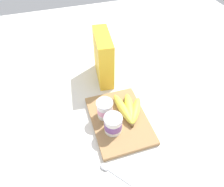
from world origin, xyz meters
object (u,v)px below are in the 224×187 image
object	(u,v)px
cutting_board	(119,120)
cereal_box	(103,58)
yogurt_cup_front	(113,124)
banana_bunch	(129,109)
spoon	(111,171)
yogurt_cup_back	(105,109)

from	to	relation	value
cutting_board	cereal_box	size ratio (longest dim) A/B	1.30
yogurt_cup_front	cutting_board	bearing A→B (deg)	-43.01
banana_bunch	spoon	xyz separation A→B (m)	(-0.22, 0.15, -0.03)
yogurt_cup_front	spoon	distance (m)	0.17
cereal_box	yogurt_cup_front	xyz separation A→B (m)	(-0.35, 0.06, -0.06)
cereal_box	spoon	size ratio (longest dim) A/B	2.13
cutting_board	yogurt_cup_back	distance (m)	0.08
cereal_box	yogurt_cup_back	world-z (taller)	cereal_box
cutting_board	cereal_box	world-z (taller)	cereal_box
banana_bunch	spoon	bearing A→B (deg)	146.08
yogurt_cup_back	banana_bunch	distance (m)	0.11
yogurt_cup_front	banana_bunch	distance (m)	0.12
yogurt_cup_back	cereal_box	bearing A→B (deg)	-14.87
cutting_board	spoon	bearing A→B (deg)	153.33
cutting_board	banana_bunch	xyz separation A→B (m)	(0.02, -0.05, 0.03)
yogurt_cup_front	yogurt_cup_back	world-z (taller)	yogurt_cup_back
cereal_box	yogurt_cup_back	distance (m)	0.28
yogurt_cup_front	banana_bunch	size ratio (longest dim) A/B	0.44
cereal_box	banana_bunch	size ratio (longest dim) A/B	1.31
yogurt_cup_front	spoon	size ratio (longest dim) A/B	0.72
yogurt_cup_back	spoon	world-z (taller)	yogurt_cup_back
cutting_board	yogurt_cup_front	xyz separation A→B (m)	(-0.05, 0.04, 0.05)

